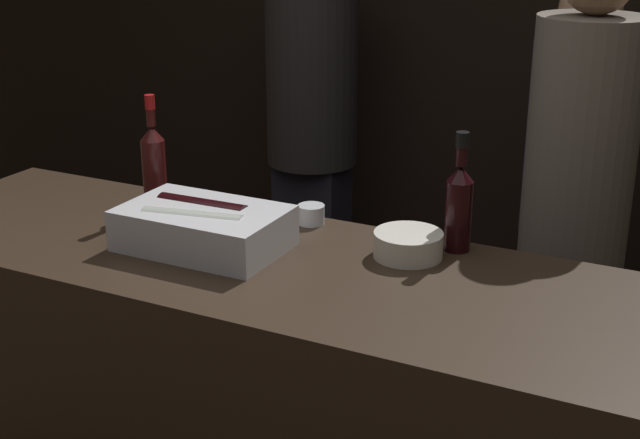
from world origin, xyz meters
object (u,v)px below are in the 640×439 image
Objects in this scene: red_wine_bottle_tall at (154,165)px; person_in_hoodie at (572,188)px; red_wine_bottle_black_foil at (459,202)px; ice_bin_with_bottles at (203,226)px; person_blond_tee at (312,125)px; person_grey_polo at (575,205)px; bowl_white at (408,244)px; candle_votive at (311,214)px.

red_wine_bottle_tall is 1.48m from person_in_hoodie.
person_in_hoodie is at bearing 46.49° from red_wine_bottle_tall.
red_wine_bottle_black_foil is 0.92× the size of red_wine_bottle_tall.
ice_bin_with_bottles is 1.33× the size of red_wine_bottle_black_foil.
person_blond_tee is 1.46m from person_grey_polo.
bowl_white is at bearing 0.26° from red_wine_bottle_tall.
bowl_white is 0.17m from red_wine_bottle_black_foil.
person_blond_tee is (-1.06, 1.22, -0.18)m from red_wine_bottle_black_foil.
person_in_hoodie reaches higher than bowl_white.
candle_votive is 0.22× the size of red_wine_bottle_tall.
bowl_white is (0.51, 0.19, -0.02)m from ice_bin_with_bottles.
red_wine_bottle_tall is at bearing -26.62° from person_in_hoodie.
ice_bin_with_bottles is 0.25× the size of person_blond_tee.
person_in_hoodie is (0.55, 0.95, -0.12)m from candle_votive.
person_grey_polo is at bearing 28.68° from person_in_hoodie.
red_wine_bottle_tall reaches higher than red_wine_bottle_black_foil.
red_wine_bottle_tall is at bearing -29.45° from person_grey_polo.
candle_votive is 0.81m from person_grey_polo.
person_blond_tee is 0.96× the size of person_grey_polo.
ice_bin_with_bottles is at bearing -155.27° from person_blond_tee.
bowl_white is at bearing 5.64° from person_in_hoodie.
red_wine_bottle_tall is 0.20× the size of person_grey_polo.
red_wine_bottle_tall is (-0.90, -0.11, 0.01)m from red_wine_bottle_black_foil.
person_grey_polo is (1.11, 0.60, -0.14)m from red_wine_bottle_tall.
person_grey_polo is at bearing 37.40° from candle_votive.
person_in_hoodie is at bearing -136.34° from person_grey_polo.
ice_bin_with_bottles is 0.35m from red_wine_bottle_tall.
ice_bin_with_bottles is at bearing -120.46° from candle_votive.
red_wine_bottle_black_foil is at bearing 10.12° from person_in_hoodie.
bowl_white is at bearing -17.67° from candle_votive.
person_blond_tee reaches higher than person_in_hoodie.
person_grey_polo is at bearing 28.68° from red_wine_bottle_tall.
bowl_white is 0.10× the size of person_grey_polo.
ice_bin_with_bottles is 2.36× the size of bowl_white.
person_grey_polo is at bearing -111.66° from person_blond_tee.
bowl_white is at bearing 4.85° from person_grey_polo.
person_in_hoodie is 0.92× the size of person_grey_polo.
candle_votive is 0.24× the size of red_wine_bottle_black_foil.
bowl_white is 0.11× the size of person_blond_tee.
red_wine_bottle_tall reaches higher than bowl_white.
red_wine_bottle_tall reaches higher than ice_bin_with_bottles.
ice_bin_with_bottles is at bearing -160.06° from bowl_white.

